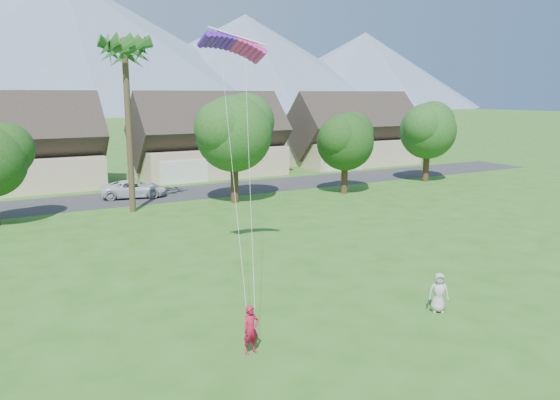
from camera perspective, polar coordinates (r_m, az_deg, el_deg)
ground at (r=18.24m, az=16.37°, el=-17.19°), size 500.00×500.00×0.00m
street at (r=47.28m, az=-14.43°, el=0.31°), size 90.00×7.00×0.01m
kite_flyer at (r=18.57m, az=-3.05°, el=-13.37°), size 0.65×0.48×1.65m
watcher at (r=22.69m, az=16.25°, el=-9.26°), size 0.93×0.85×1.59m
parked_car at (r=47.04m, az=-15.04°, el=1.13°), size 5.67×3.52×1.46m
mountain_ridge at (r=272.68m, az=-25.49°, el=14.28°), size 540.00×240.00×70.00m
houses_row at (r=55.60m, az=-16.55°, el=5.34°), size 72.75×8.19×8.86m
tree_row at (r=40.51m, az=-14.06°, el=5.57°), size 62.27×6.67×8.45m
fan_palm at (r=40.83m, az=-15.95°, el=15.25°), size 3.00×3.00×13.80m
parafoil_kite at (r=25.83m, az=-4.96°, el=16.02°), size 3.03×1.07×0.50m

